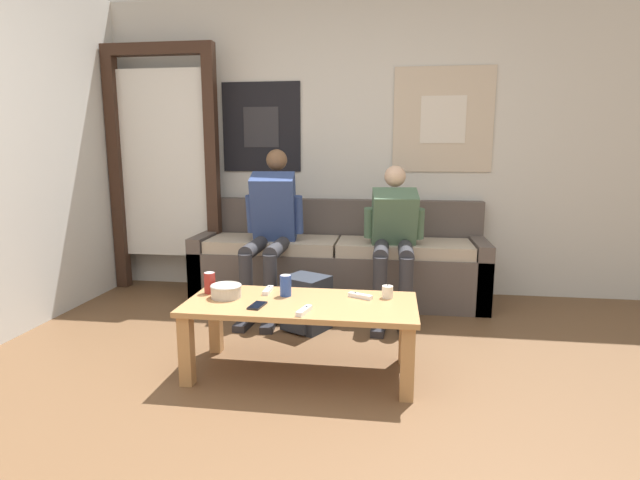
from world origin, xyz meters
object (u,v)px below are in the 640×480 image
object	(u,v)px
person_seated_teen	(394,235)
cell_phone	(257,305)
drink_can_red	(210,283)
ceramic_bowl	(226,290)
couch	(338,264)
pillar_candle	(387,292)
game_controller_far_center	(268,290)
game_controller_near_left	(360,296)
drink_can_blue	(286,286)
person_seated_adult	(271,224)
coffee_table	(301,314)
backpack	(305,304)
game_controller_near_right	(304,311)

from	to	relation	value
person_seated_teen	cell_phone	distance (m)	1.46
drink_can_red	ceramic_bowl	bearing A→B (deg)	-30.50
couch	pillar_candle	distance (m)	1.41
pillar_candle	game_controller_far_center	distance (m)	0.71
cell_phone	game_controller_near_left	bearing A→B (deg)	23.34
game_controller_near_left	game_controller_far_center	size ratio (longest dim) A/B	1.00
couch	drink_can_blue	distance (m)	1.40
pillar_candle	game_controller_far_center	xyz separation A→B (m)	(-0.70, 0.01, -0.02)
ceramic_bowl	game_controller_far_center	size ratio (longest dim) A/B	1.25
pillar_candle	cell_phone	bearing A→B (deg)	-159.61
cell_phone	drink_can_blue	bearing A→B (deg)	62.57
pillar_candle	person_seated_adult	bearing A→B (deg)	132.66
couch	game_controller_near_left	size ratio (longest dim) A/B	16.75
couch	game_controller_far_center	xyz separation A→B (m)	(-0.28, -1.32, 0.14)
coffee_table	backpack	xyz separation A→B (m)	(-0.10, 0.70, -0.17)
person_seated_adult	drink_can_blue	world-z (taller)	person_seated_adult
game_controller_near_left	coffee_table	bearing A→B (deg)	-160.19
couch	pillar_candle	bearing A→B (deg)	-72.41
coffee_table	game_controller_near_left	size ratio (longest dim) A/B	8.90
game_controller_near_left	game_controller_far_center	distance (m)	0.55
drink_can_blue	game_controller_near_left	size ratio (longest dim) A/B	0.86
person_seated_adult	drink_can_red	xyz separation A→B (m)	(-0.12, -1.05, -0.20)
person_seated_teen	coffee_table	bearing A→B (deg)	-114.40
backpack	game_controller_near_left	bearing A→B (deg)	-54.04
game_controller_near_left	cell_phone	bearing A→B (deg)	-156.66
coffee_table	pillar_candle	size ratio (longest dim) A/B	15.65
couch	game_controller_far_center	size ratio (longest dim) A/B	16.77
drink_can_red	game_controller_near_left	bearing A→B (deg)	1.48
couch	game_controller_near_left	distance (m)	1.39
coffee_table	game_controller_far_center	xyz separation A→B (m)	(-0.23, 0.15, 0.08)
couch	backpack	size ratio (longest dim) A/B	6.28
couch	game_controller_near_left	world-z (taller)	couch
person_seated_teen	pillar_candle	distance (m)	1.00
couch	drink_can_blue	world-z (taller)	couch
couch	drink_can_blue	xyz separation A→B (m)	(-0.16, -1.38, 0.19)
ceramic_bowl	pillar_candle	xyz separation A→B (m)	(0.92, 0.12, -0.01)
person_seated_teen	drink_can_red	world-z (taller)	person_seated_teen
drink_can_red	couch	bearing A→B (deg)	65.88
person_seated_teen	ceramic_bowl	world-z (taller)	person_seated_teen
person_seated_adult	game_controller_far_center	world-z (taller)	person_seated_adult
person_seated_teen	game_controller_near_left	distance (m)	1.05
coffee_table	person_seated_adult	distance (m)	1.28
pillar_candle	game_controller_near_left	bearing A→B (deg)	-170.86
person_seated_adult	drink_can_blue	bearing A→B (deg)	-71.96
game_controller_near_right	ceramic_bowl	bearing A→B (deg)	156.94
pillar_candle	drink_can_red	size ratio (longest dim) A/B	0.66
backpack	drink_can_red	world-z (taller)	drink_can_red
person_seated_teen	drink_can_blue	bearing A→B (deg)	-121.01
game_controller_near_left	drink_can_blue	bearing A→B (deg)	-177.53
backpack	game_controller_far_center	xyz separation A→B (m)	(-0.13, -0.54, 0.25)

